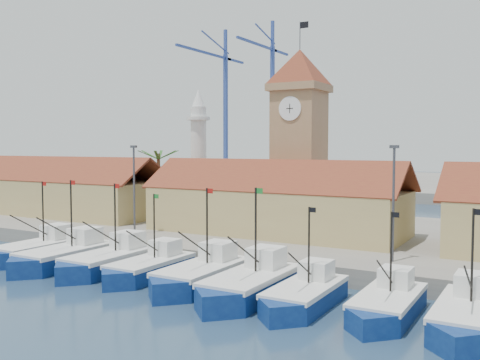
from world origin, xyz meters
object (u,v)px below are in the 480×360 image
Objects in this scene: boat_4 at (200,277)px; clock_tower at (299,133)px; boat_0 at (36,251)px; minaret at (199,152)px.

boat_4 is 0.45× the size of clock_tower.
minaret is at bearing 86.89° from boat_0.
boat_0 is 26.25m from minaret.
boat_4 is at bearing -55.59° from minaret.
clock_tower is (-2.20, 23.10, 11.16)m from boat_4.
boat_4 is 31.71m from minaret.
clock_tower is at bearing 95.43° from boat_4.
boat_0 is at bearing 178.60° from boat_4.
clock_tower is 15.30m from minaret.
clock_tower reaches higher than boat_4.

